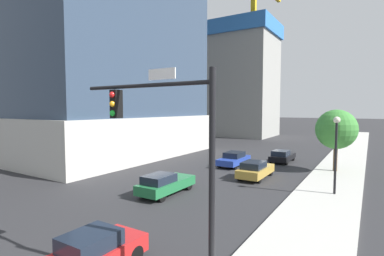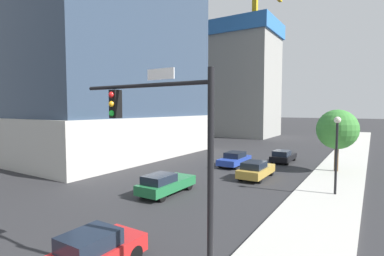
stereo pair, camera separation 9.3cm
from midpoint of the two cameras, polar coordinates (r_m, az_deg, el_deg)
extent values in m
cube|color=#B2AFA8|center=(23.52, 25.37, -10.87)|extent=(4.15, 120.00, 0.15)
cube|color=#B2AFA8|center=(39.02, -16.51, -1.38)|extent=(17.50, 24.02, 4.94)
cube|color=gray|center=(64.87, 9.31, 9.21)|extent=(14.46, 12.36, 24.13)
cube|color=#2D6BB7|center=(66.71, 9.41, 18.28)|extent=(15.33, 13.10, 3.00)
cube|color=gold|center=(60.35, 11.87, 13.10)|extent=(0.90, 0.90, 31.45)
cylinder|color=black|center=(8.97, 3.66, -10.71)|extent=(0.20, 0.20, 6.97)
cylinder|color=black|center=(10.27, -9.85, 8.23)|extent=(5.41, 0.14, 0.14)
cube|color=black|center=(11.17, -14.93, 4.58)|extent=(0.32, 0.36, 1.05)
sphere|color=red|center=(11.05, -15.68, 6.34)|extent=(0.22, 0.22, 0.22)
sphere|color=orange|center=(11.04, -15.65, 4.58)|extent=(0.22, 0.22, 0.22)
sphere|color=green|center=(11.04, -15.62, 2.82)|extent=(0.22, 0.22, 0.22)
cube|color=white|center=(9.79, -6.26, 10.54)|extent=(1.10, 0.04, 0.36)
cylinder|color=black|center=(21.70, 26.33, -5.41)|extent=(0.16, 0.16, 4.82)
sphere|color=silver|center=(21.46, 26.53, 1.44)|extent=(0.44, 0.44, 0.44)
cylinder|color=brown|center=(29.92, 26.31, -5.22)|extent=(0.36, 0.36, 2.50)
sphere|color=#387F33|center=(29.64, 26.46, -0.22)|extent=(3.64, 3.64, 3.64)
cube|color=#233D9E|center=(30.32, 8.14, -6.30)|extent=(1.92, 4.67, 0.58)
cube|color=#19212D|center=(30.34, 8.24, -5.21)|extent=(1.61, 2.24, 0.55)
cylinder|color=black|center=(32.13, 7.89, -6.16)|extent=(0.22, 0.70, 0.70)
cylinder|color=black|center=(31.49, 10.72, -6.40)|extent=(0.22, 0.70, 0.70)
cylinder|color=black|center=(29.30, 5.35, -7.11)|extent=(0.22, 0.70, 0.70)
cylinder|color=black|center=(28.60, 8.41, -7.41)|extent=(0.22, 0.70, 0.70)
cube|color=#1E6638|center=(20.52, -5.16, -11.06)|extent=(1.85, 4.68, 0.64)
cube|color=#19212D|center=(19.73, -6.67, -9.91)|extent=(1.55, 2.13, 0.54)
cylinder|color=black|center=(22.29, -4.36, -10.57)|extent=(0.22, 0.71, 0.71)
cylinder|color=black|center=(21.40, -0.77, -11.17)|extent=(0.22, 0.71, 0.71)
cylinder|color=black|center=(19.90, -9.90, -12.38)|extent=(0.22, 0.71, 0.71)
cylinder|color=black|center=(18.90, -6.12, -13.23)|extent=(0.22, 0.71, 0.71)
cube|color=#AD8938|center=(25.49, 12.34, -8.25)|extent=(1.90, 4.57, 0.66)
cube|color=#19212D|center=(24.86, 11.93, -7.13)|extent=(1.59, 2.22, 0.55)
cylinder|color=black|center=(27.25, 11.76, -8.05)|extent=(0.22, 0.65, 0.65)
cylinder|color=black|center=(26.74, 15.16, -8.33)|extent=(0.22, 0.65, 0.65)
cylinder|color=black|center=(24.42, 9.22, -9.41)|extent=(0.22, 0.65, 0.65)
cylinder|color=black|center=(23.85, 12.98, -9.78)|extent=(0.22, 0.65, 0.65)
cube|color=#19212D|center=(11.45, -19.65, -20.25)|extent=(1.47, 1.90, 0.57)
cylinder|color=black|center=(13.19, -16.59, -21.16)|extent=(0.22, 0.70, 0.70)
cylinder|color=black|center=(12.19, -11.35, -23.26)|extent=(0.22, 0.70, 0.70)
cube|color=black|center=(33.76, 17.33, -5.47)|extent=(1.88, 4.46, 0.55)
cube|color=#19212D|center=(32.94, 17.01, -4.73)|extent=(1.58, 2.03, 0.54)
cylinder|color=black|center=(35.45, 16.64, -5.40)|extent=(0.22, 0.64, 0.64)
cylinder|color=black|center=(35.06, 19.26, -5.55)|extent=(0.22, 0.64, 0.64)
cylinder|color=black|center=(32.57, 15.23, -6.17)|extent=(0.22, 0.64, 0.64)
cylinder|color=black|center=(32.15, 18.08, -6.36)|extent=(0.22, 0.64, 0.64)
camera|label=1|loc=(0.05, -90.16, -0.01)|focal=27.07mm
camera|label=2|loc=(0.05, 89.84, 0.01)|focal=27.07mm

